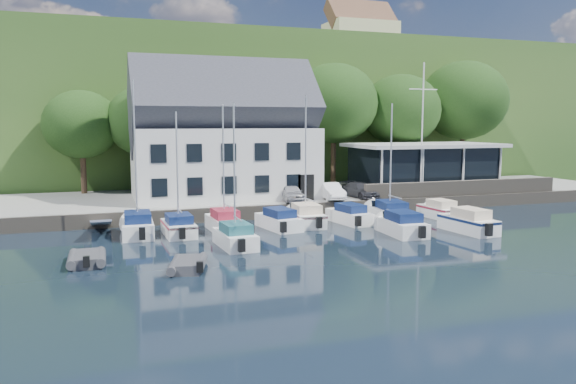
% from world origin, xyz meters
% --- Properties ---
extents(ground, '(180.00, 180.00, 0.00)m').
position_xyz_m(ground, '(0.00, 0.00, 0.00)').
color(ground, black).
rests_on(ground, ground).
extents(quay, '(60.00, 13.00, 1.00)m').
position_xyz_m(quay, '(0.00, 17.50, 0.50)').
color(quay, gray).
rests_on(quay, ground).
extents(quay_face, '(60.00, 0.30, 1.00)m').
position_xyz_m(quay_face, '(0.00, 11.00, 0.50)').
color(quay_face, '#5B5449').
rests_on(quay_face, ground).
extents(hillside, '(160.00, 75.00, 16.00)m').
position_xyz_m(hillside, '(0.00, 62.00, 8.00)').
color(hillside, '#284A1C').
rests_on(hillside, ground).
extents(field_patch, '(50.00, 30.00, 0.30)m').
position_xyz_m(field_patch, '(8.00, 70.00, 16.15)').
color(field_patch, '#596834').
rests_on(field_patch, hillside).
extents(farmhouse, '(10.40, 7.00, 8.20)m').
position_xyz_m(farmhouse, '(22.00, 52.00, 20.10)').
color(farmhouse, '#C5BC92').
rests_on(farmhouse, hillside).
extents(harbor_building, '(14.40, 8.20, 8.70)m').
position_xyz_m(harbor_building, '(-7.00, 16.50, 5.35)').
color(harbor_building, silver).
rests_on(harbor_building, quay).
extents(club_pavilion, '(13.20, 7.20, 4.10)m').
position_xyz_m(club_pavilion, '(11.00, 16.00, 3.05)').
color(club_pavilion, black).
rests_on(club_pavilion, quay).
extents(seawall, '(18.00, 0.50, 1.20)m').
position_xyz_m(seawall, '(12.00, 11.40, 1.60)').
color(seawall, '#5B5449').
rests_on(seawall, quay).
extents(gangway, '(1.20, 6.00, 1.40)m').
position_xyz_m(gangway, '(-16.50, 9.00, 0.00)').
color(gangway, silver).
rests_on(gangway, ground).
extents(car_silver, '(1.72, 3.87, 1.29)m').
position_xyz_m(car_silver, '(-2.74, 12.44, 1.65)').
color(car_silver, '#B5B5BA').
rests_on(car_silver, quay).
extents(car_white, '(1.67, 4.01, 1.29)m').
position_xyz_m(car_white, '(0.57, 12.53, 1.64)').
color(car_white, silver).
rests_on(car_white, quay).
extents(car_dgrey, '(2.14, 4.25, 1.18)m').
position_xyz_m(car_dgrey, '(3.26, 12.85, 1.59)').
color(car_dgrey, '#303136').
rests_on(car_dgrey, quay).
extents(car_blue, '(1.57, 3.66, 1.23)m').
position_xyz_m(car_blue, '(6.30, 13.64, 1.62)').
color(car_blue, '#334D9C').
rests_on(car_blue, quay).
extents(flagpole, '(2.59, 0.20, 10.79)m').
position_xyz_m(flagpole, '(8.78, 12.80, 6.40)').
color(flagpole, silver).
rests_on(flagpole, quay).
extents(tree_0, '(6.33, 6.33, 8.65)m').
position_xyz_m(tree_0, '(-17.74, 22.61, 5.32)').
color(tree_0, black).
rests_on(tree_0, quay).
extents(tree_1, '(6.62, 6.62, 9.05)m').
position_xyz_m(tree_1, '(-12.55, 21.64, 5.53)').
color(tree_1, black).
rests_on(tree_1, quay).
extents(tree_2, '(7.96, 7.96, 10.87)m').
position_xyz_m(tree_2, '(-4.05, 21.76, 6.44)').
color(tree_2, black).
rests_on(tree_2, quay).
extents(tree_3, '(8.48, 8.48, 11.58)m').
position_xyz_m(tree_3, '(5.04, 22.45, 6.79)').
color(tree_3, black).
rests_on(tree_3, quay).
extents(tree_4, '(7.83, 7.83, 10.70)m').
position_xyz_m(tree_4, '(12.04, 21.97, 6.35)').
color(tree_4, black).
rests_on(tree_4, quay).
extents(tree_5, '(9.00, 9.00, 12.30)m').
position_xyz_m(tree_5, '(19.70, 22.44, 7.15)').
color(tree_5, black).
rests_on(tree_5, quay).
extents(boat_r1_0, '(2.28, 6.39, 9.17)m').
position_xyz_m(boat_r1_0, '(-14.36, 7.82, 4.58)').
color(boat_r1_0, white).
rests_on(boat_r1_0, ground).
extents(boat_r1_1, '(2.06, 5.30, 8.29)m').
position_xyz_m(boat_r1_1, '(-11.95, 7.02, 4.14)').
color(boat_r1_1, white).
rests_on(boat_r1_1, ground).
extents(boat_r1_2, '(2.07, 5.85, 8.95)m').
position_xyz_m(boat_r1_2, '(-8.99, 7.41, 4.47)').
color(boat_r1_2, white).
rests_on(boat_r1_2, ground).
extents(boat_r1_3, '(2.77, 5.93, 1.40)m').
position_xyz_m(boat_r1_3, '(-5.43, 7.11, 0.70)').
color(boat_r1_3, white).
rests_on(boat_r1_3, ground).
extents(boat_r1_4, '(2.43, 5.69, 9.25)m').
position_xyz_m(boat_r1_4, '(-3.35, 7.62, 4.63)').
color(boat_r1_4, white).
rests_on(boat_r1_4, ground).
extents(boat_r1_5, '(2.55, 5.76, 1.38)m').
position_xyz_m(boat_r1_5, '(-0.13, 7.57, 0.69)').
color(boat_r1_5, white).
rests_on(boat_r1_5, ground).
extents(boat_r1_6, '(2.91, 6.42, 8.93)m').
position_xyz_m(boat_r1_6, '(2.97, 7.44, 4.46)').
color(boat_r1_6, white).
rests_on(boat_r1_6, ground).
extents(boat_r1_7, '(2.07, 5.19, 1.36)m').
position_xyz_m(boat_r1_7, '(7.07, 7.44, 0.68)').
color(boat_r1_7, white).
rests_on(boat_r1_7, ground).
extents(boat_r2_1, '(2.18, 5.48, 8.58)m').
position_xyz_m(boat_r2_1, '(-9.39, 2.71, 4.29)').
color(boat_r2_1, white).
rests_on(boat_r2_1, ground).
extents(boat_r2_3, '(2.32, 5.90, 1.48)m').
position_xyz_m(boat_r2_3, '(1.27, 2.88, 0.74)').
color(boat_r2_3, white).
rests_on(boat_r2_3, ground).
extents(boat_r2_4, '(2.32, 6.09, 1.57)m').
position_xyz_m(boat_r2_4, '(5.65, 2.12, 0.79)').
color(boat_r2_4, white).
rests_on(boat_r2_4, ground).
extents(dinghy_0, '(1.88, 3.11, 0.72)m').
position_xyz_m(dinghy_0, '(-17.22, 1.31, 0.36)').
color(dinghy_0, '#38383D').
rests_on(dinghy_0, ground).
extents(dinghy_1, '(2.42, 3.24, 0.68)m').
position_xyz_m(dinghy_1, '(-12.65, -1.38, 0.34)').
color(dinghy_1, '#38383D').
rests_on(dinghy_1, ground).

